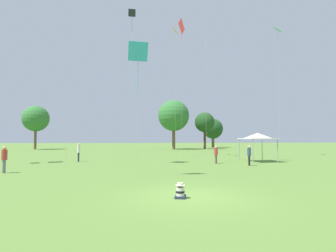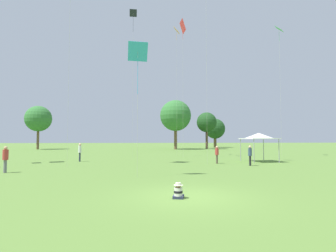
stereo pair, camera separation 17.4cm
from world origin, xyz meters
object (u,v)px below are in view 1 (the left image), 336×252
object	(u,v)px
person_standing_1	(216,153)
seated_toddler	(180,192)
kite_9	(175,36)
kite_0	(138,54)
distant_tree_3	(205,123)
distant_tree_0	(213,129)
person_standing_2	(4,157)
distant_tree_1	(36,119)
kite_7	(132,22)
person_standing_4	(79,150)
kite_1	(277,34)
kite_5	(181,29)
distant_tree_2	(174,116)
canopy_tent	(258,136)
person_standing_0	(249,153)

from	to	relation	value
person_standing_1	seated_toddler	bearing A→B (deg)	177.24
seated_toddler	kite_9	xyz separation A→B (m)	(3.13, 24.05, 15.67)
kite_0	distant_tree_3	size ratio (longest dim) A/B	0.94
kite_9	distant_tree_0	world-z (taller)	kite_9
person_standing_2	seated_toddler	bearing A→B (deg)	137.15
person_standing_2	distant_tree_1	world-z (taller)	distant_tree_1
kite_7	distant_tree_0	xyz separation A→B (m)	(20.73, 37.25, -11.64)
person_standing_4	kite_0	xyz separation A→B (m)	(5.85, -11.38, 6.09)
kite_1	distant_tree_3	xyz separation A→B (m)	(-2.99, 26.77, -9.87)
seated_toddler	person_standing_2	distance (m)	13.34
distant_tree_3	kite_5	bearing A→B (deg)	-109.62
kite_5	distant_tree_2	size ratio (longest dim) A/B	1.54
kite_0	kite_5	bearing A→B (deg)	-68.27
seated_toddler	canopy_tent	distance (m)	18.14
kite_0	person_standing_0	bearing A→B (deg)	-107.82
canopy_tent	distant_tree_2	size ratio (longest dim) A/B	0.29
person_standing_1	kite_5	distance (m)	16.84
distant_tree_0	distant_tree_1	distance (m)	43.30
kite_5	distant_tree_3	distance (m)	30.64
person_standing_1	kite_0	world-z (taller)	kite_0
seated_toddler	kite_1	xyz separation A→B (m)	(16.28, 21.96, 15.66)
kite_1	distant_tree_0	bearing A→B (deg)	87.37
kite_1	seated_toddler	bearing A→B (deg)	-126.23
person_standing_2	distant_tree_3	distance (m)	46.96
seated_toddler	person_standing_0	distance (m)	13.70
seated_toddler	canopy_tent	bearing A→B (deg)	69.74
person_standing_2	canopy_tent	distance (m)	21.41
kite_0	kite_1	world-z (taller)	kite_1
seated_toddler	distant_tree_1	size ratio (longest dim) A/B	0.06
kite_7	kite_9	world-z (taller)	kite_7
person_standing_0	kite_5	world-z (taller)	kite_5
person_standing_0	canopy_tent	bearing A→B (deg)	-37.29
kite_9	distant_tree_2	xyz separation A→B (m)	(2.82, 23.41, -8.51)
kite_1	person_standing_4	bearing A→B (deg)	-167.57
kite_5	kite_7	size ratio (longest dim) A/B	0.92
person_standing_2	distant_tree_3	size ratio (longest dim) A/B	0.21
person_standing_4	kite_0	distance (m)	14.17
person_standing_2	distant_tree_0	world-z (taller)	distant_tree_0
person_standing_0	distant_tree_0	size ratio (longest dim) A/B	0.22
person_standing_0	person_standing_4	distance (m)	16.07
kite_5	kite_9	world-z (taller)	kite_9
kite_7	kite_9	xyz separation A→B (m)	(5.67, 2.08, -0.74)
kite_1	distant_tree_0	size ratio (longest dim) A/B	2.18
person_standing_0	kite_9	xyz separation A→B (m)	(-4.48, 12.69, 14.90)
person_standing_2	kite_0	size ratio (longest dim) A/B	0.22
person_standing_2	distant_tree_0	xyz separation A→B (m)	(28.49, 50.78, 3.98)
kite_5	distant_tree_3	world-z (taller)	kite_5
canopy_tent	kite_0	distance (m)	15.75
kite_9	distant_tree_1	size ratio (longest dim) A/B	1.79
seated_toddler	person_standing_4	distance (m)	18.46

